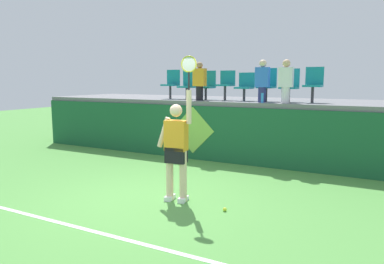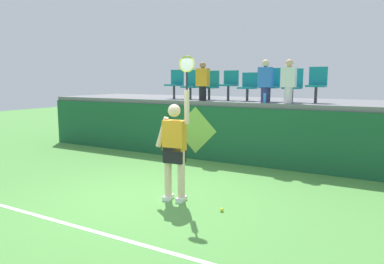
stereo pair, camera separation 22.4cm
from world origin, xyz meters
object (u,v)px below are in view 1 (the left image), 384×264
Objects in this scene: tennis_player at (177,147)px; stadium_chair_2 at (207,84)px; water_bottle at (262,98)px; spectator_1 at (286,80)px; stadium_chair_3 at (226,83)px; stadium_chair_5 at (267,83)px; stadium_chair_6 at (290,84)px; tennis_ball at (225,209)px; spectator_2 at (262,80)px; stadium_chair_7 at (314,83)px; spectator_0 at (200,81)px; stadium_chair_0 at (172,82)px; stadium_chair_1 at (188,84)px; stadium_chair_4 at (245,85)px.

stadium_chair_2 is (-1.37, 4.06, 1.04)m from tennis_player.
stadium_chair_2 is (-1.86, 0.73, 0.32)m from water_bottle.
spectator_1 reaches higher than water_bottle.
spectator_1 is at bearing 32.11° from water_bottle.
stadium_chair_3 is 0.94× the size of stadium_chair_5.
stadium_chair_6 reaches higher than stadium_chair_3.
stadium_chair_6 is (0.02, 4.15, 2.00)m from tennis_ball.
tennis_player is 2.40× the size of spectator_1.
stadium_chair_7 is at bearing 19.89° from spectator_2.
tennis_ball is 4.93m from stadium_chair_3.
tennis_player is 3.94m from spectator_1.
stadium_chair_2 is 0.48m from spectator_0.
stadium_chair_2 is at bearing 0.14° from stadium_chair_0.
stadium_chair_6 reaches higher than stadium_chair_2.
stadium_chair_1 reaches higher than stadium_chair_2.
stadium_chair_1 is 1.78m from stadium_chair_4.
stadium_chair_7 reaches higher than stadium_chair_0.
stadium_chair_5 is 0.83× the size of spectator_0.
spectator_1 is (-0.59, -0.42, 0.05)m from stadium_chair_7.
spectator_2 reaches higher than stadium_chair_6.
stadium_chair_1 reaches higher than tennis_ball.
stadium_chair_6 is (1.20, 0.01, 0.04)m from stadium_chair_4.
stadium_chair_7 is (1.18, -0.00, 0.03)m from stadium_chair_5.
stadium_chair_1 is at bearing 169.78° from spectator_2.
stadium_chair_4 is 1.25m from spectator_0.
stadium_chair_7 is (0.60, 4.15, 2.04)m from tennis_ball.
stadium_chair_7 is (1.57, 4.06, 1.09)m from tennis_player.
tennis_ball is at bearing -57.57° from spectator_0.
stadium_chair_2 is 1.76m from stadium_chair_5.
stadium_chair_1 is at bearing 142.63° from spectator_0.
spectator_1 reaches higher than stadium_chair_7.
tennis_player is at bearing -103.62° from stadium_chair_6.
stadium_chair_0 is at bearing -179.93° from stadium_chair_6.
stadium_chair_0 is 0.99× the size of stadium_chair_5.
spectator_0 is (-1.86, 0.26, 0.42)m from water_bottle.
stadium_chair_7 reaches higher than stadium_chair_6.
stadium_chair_0 is at bearing 166.66° from water_bottle.
tennis_player reaches higher than stadium_chair_6.
tennis_player is at bearing -105.13° from spectator_1.
stadium_chair_1 is 1.00× the size of stadium_chair_6.
stadium_chair_0 is 3.57m from spectator_1.
water_bottle is 0.29× the size of stadium_chair_6.
stadium_chair_0 reaches higher than stadium_chair_2.
stadium_chair_0 is 1.14× the size of stadium_chair_4.
stadium_chair_2 reaches higher than stadium_chair_4.
stadium_chair_2 is at bearing -179.97° from stadium_chair_6.
stadium_chair_7 is at bearing -0.19° from stadium_chair_5.
stadium_chair_0 is 1.19m from stadium_chair_2.
spectator_0 is 2.36m from spectator_1.
stadium_chair_5 is at bearing 15.03° from spectator_0.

